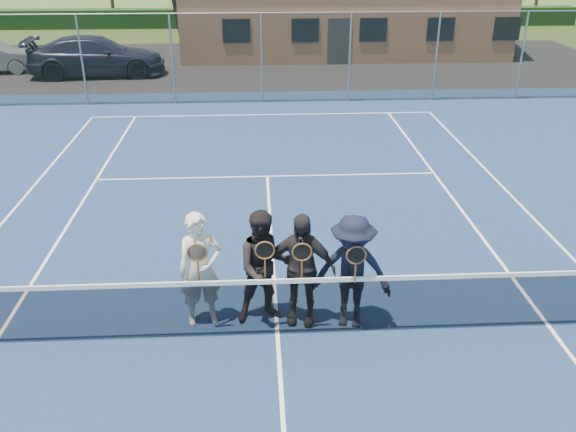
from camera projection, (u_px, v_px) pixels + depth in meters
name	position (u px, v px, depth m)	size (l,w,h in m)	color
ground	(260.00, 65.00, 27.13)	(220.00, 220.00, 0.00)	#364E1B
court_surface	(277.00, 334.00, 9.06)	(30.00, 30.00, 0.02)	navy
tarmac_carpark	(170.00, 66.00, 26.93)	(40.00, 12.00, 0.01)	black
hedge_row	(257.00, 18.00, 37.74)	(40.00, 1.20, 1.10)	black
car_c	(97.00, 56.00, 24.90)	(2.22, 5.46, 1.58)	#1A1C35
court_markings	(277.00, 334.00, 9.05)	(11.03, 23.83, 0.01)	white
tennis_net	(277.00, 305.00, 8.83)	(11.68, 0.08, 1.10)	slate
perimeter_fence	(262.00, 58.00, 20.61)	(30.07, 0.07, 3.02)	slate
player_a	(200.00, 270.00, 8.98)	(0.74, 0.58, 1.80)	silver
player_b	(265.00, 267.00, 9.05)	(0.98, 0.82, 1.80)	black
player_c	(300.00, 269.00, 9.00)	(1.12, 0.66, 1.80)	black
player_d	(352.00, 272.00, 8.92)	(1.28, 0.90, 1.80)	black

